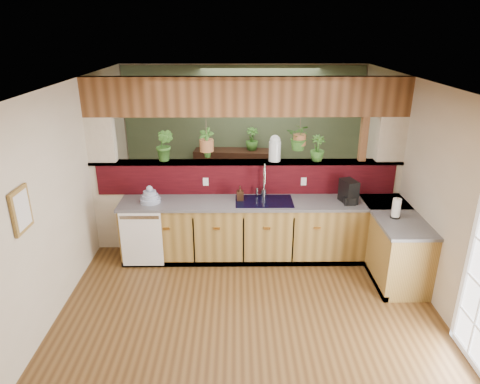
{
  "coord_description": "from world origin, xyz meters",
  "views": [
    {
      "loc": [
        -0.15,
        -4.68,
        3.24
      ],
      "look_at": [
        -0.1,
        0.7,
        1.15
      ],
      "focal_mm": 32.0,
      "sensor_mm": 36.0,
      "label": 1
    }
  ],
  "objects_px": {
    "glass_jar": "(275,148)",
    "paper_towel": "(396,208)",
    "coffee_maker": "(349,192)",
    "faucet": "(264,179)",
    "soap_dispenser": "(240,193)",
    "shelving_console": "(236,176)",
    "dish_stack": "(150,197)"
  },
  "relations": [
    {
      "from": "soap_dispenser",
      "to": "shelving_console",
      "type": "height_order",
      "value": "soap_dispenser"
    },
    {
      "from": "paper_towel",
      "to": "faucet",
      "type": "bearing_deg",
      "value": 156.83
    },
    {
      "from": "glass_jar",
      "to": "paper_towel",
      "type": "bearing_deg",
      "value": -31.91
    },
    {
      "from": "soap_dispenser",
      "to": "paper_towel",
      "type": "relative_size",
      "value": 0.75
    },
    {
      "from": "faucet",
      "to": "dish_stack",
      "type": "distance_m",
      "value": 1.64
    },
    {
      "from": "coffee_maker",
      "to": "paper_towel",
      "type": "distance_m",
      "value": 0.72
    },
    {
      "from": "faucet",
      "to": "glass_jar",
      "type": "relative_size",
      "value": 1.35
    },
    {
      "from": "coffee_maker",
      "to": "glass_jar",
      "type": "relative_size",
      "value": 0.84
    },
    {
      "from": "dish_stack",
      "to": "shelving_console",
      "type": "relative_size",
      "value": 0.19
    },
    {
      "from": "coffee_maker",
      "to": "paper_towel",
      "type": "height_order",
      "value": "coffee_maker"
    },
    {
      "from": "faucet",
      "to": "glass_jar",
      "type": "height_order",
      "value": "glass_jar"
    },
    {
      "from": "faucet",
      "to": "dish_stack",
      "type": "bearing_deg",
      "value": -173.76
    },
    {
      "from": "paper_towel",
      "to": "shelving_console",
      "type": "distance_m",
      "value": 3.58
    },
    {
      "from": "faucet",
      "to": "glass_jar",
      "type": "distance_m",
      "value": 0.49
    },
    {
      "from": "glass_jar",
      "to": "dish_stack",
      "type": "bearing_deg",
      "value": -167.34
    },
    {
      "from": "coffee_maker",
      "to": "glass_jar",
      "type": "xyz_separation_m",
      "value": [
        -1.03,
        0.42,
        0.53
      ]
    },
    {
      "from": "soap_dispenser",
      "to": "shelving_console",
      "type": "bearing_deg",
      "value": 91.78
    },
    {
      "from": "glass_jar",
      "to": "shelving_console",
      "type": "distance_m",
      "value": 2.26
    },
    {
      "from": "coffee_maker",
      "to": "glass_jar",
      "type": "height_order",
      "value": "glass_jar"
    },
    {
      "from": "dish_stack",
      "to": "soap_dispenser",
      "type": "relative_size",
      "value": 1.37
    },
    {
      "from": "soap_dispenser",
      "to": "paper_towel",
      "type": "xyz_separation_m",
      "value": [
        2.03,
        -0.62,
        0.02
      ]
    },
    {
      "from": "paper_towel",
      "to": "dish_stack",
      "type": "bearing_deg",
      "value": 170.66
    },
    {
      "from": "faucet",
      "to": "soap_dispenser",
      "type": "xyz_separation_m",
      "value": [
        -0.34,
        -0.1,
        -0.17
      ]
    },
    {
      "from": "faucet",
      "to": "glass_jar",
      "type": "bearing_deg",
      "value": 53.42
    },
    {
      "from": "dish_stack",
      "to": "shelving_console",
      "type": "distance_m",
      "value": 2.64
    },
    {
      "from": "coffee_maker",
      "to": "shelving_console",
      "type": "relative_size",
      "value": 0.21
    },
    {
      "from": "shelving_console",
      "to": "coffee_maker",
      "type": "bearing_deg",
      "value": -49.49
    },
    {
      "from": "dish_stack",
      "to": "faucet",
      "type": "bearing_deg",
      "value": 6.24
    },
    {
      "from": "coffee_maker",
      "to": "dish_stack",
      "type": "bearing_deg",
      "value": 163.01
    },
    {
      "from": "coffee_maker",
      "to": "faucet",
      "type": "bearing_deg",
      "value": 153.99
    },
    {
      "from": "faucet",
      "to": "paper_towel",
      "type": "distance_m",
      "value": 1.84
    },
    {
      "from": "soap_dispenser",
      "to": "glass_jar",
      "type": "relative_size",
      "value": 0.55
    }
  ]
}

